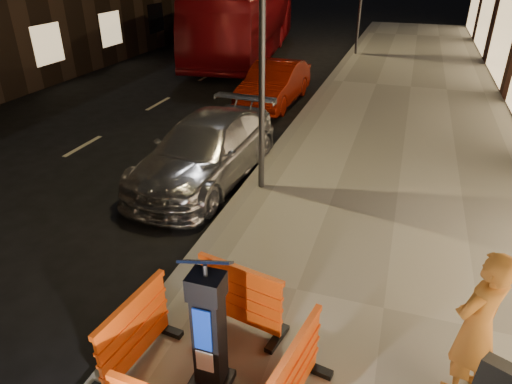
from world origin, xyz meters
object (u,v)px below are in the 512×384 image
(car_silver, at_px, (207,178))
(man, at_px, (477,326))
(parking_kiosk, at_px, (209,327))
(car_red, at_px, (274,104))
(barrier_bldgside, at_px, (295,375))
(bus_doubledecker, at_px, (246,55))
(barrier_back, at_px, (240,297))
(barrier_kerbside, at_px, (135,332))

(car_silver, xyz_separation_m, man, (5.02, -4.32, 1.07))
(parking_kiosk, bearing_deg, car_red, 111.22)
(parking_kiosk, distance_m, barrier_bldgside, 1.02)
(barrier_bldgside, distance_m, bus_doubledecker, 19.80)
(bus_doubledecker, bearing_deg, car_red, -71.30)
(barrier_back, xyz_separation_m, barrier_kerbside, (-0.95, -0.95, 0.00))
(car_silver, bearing_deg, barrier_back, -57.11)
(barrier_kerbside, height_order, man, man)
(parking_kiosk, xyz_separation_m, man, (2.68, 0.82, 0.07))
(barrier_back, relative_size, car_red, 0.30)
(car_silver, distance_m, bus_doubledecker, 13.86)
(car_red, relative_size, bus_doubledecker, 0.34)
(parking_kiosk, relative_size, bus_doubledecker, 0.14)
(parking_kiosk, bearing_deg, barrier_kerbside, -171.63)
(barrier_kerbside, xyz_separation_m, barrier_bldgside, (1.90, 0.00, 0.00))
(bus_doubledecker, bearing_deg, man, -70.89)
(barrier_bldgside, bearing_deg, parking_kiosk, 100.37)
(barrier_back, bearing_deg, car_red, 115.37)
(parking_kiosk, relative_size, man, 0.93)
(car_red, bearing_deg, car_silver, -86.38)
(barrier_back, relative_size, barrier_bldgside, 1.00)
(parking_kiosk, relative_size, barrier_kerbside, 1.40)
(bus_doubledecker, relative_size, man, 6.63)
(barrier_back, relative_size, car_silver, 0.26)
(barrier_kerbside, distance_m, man, 3.74)
(barrier_kerbside, height_order, bus_doubledecker, bus_doubledecker)
(barrier_back, xyz_separation_m, car_red, (-2.54, 10.18, -0.63))
(parking_kiosk, distance_m, car_red, 11.46)
(bus_doubledecker, bearing_deg, parking_kiosk, -79.04)
(barrier_kerbside, height_order, car_red, barrier_kerbside)
(parking_kiosk, bearing_deg, barrier_back, 98.37)
(barrier_back, xyz_separation_m, man, (2.68, -0.13, 0.44))
(car_silver, relative_size, bus_doubledecker, 0.39)
(barrier_bldgside, bearing_deg, barrier_kerbside, 100.37)
(car_red, bearing_deg, parking_kiosk, -75.35)
(barrier_bldgside, bearing_deg, car_red, 27.77)
(car_silver, height_order, bus_doubledecker, bus_doubledecker)
(barrier_kerbside, relative_size, bus_doubledecker, 0.10)
(car_silver, bearing_deg, car_red, 95.46)
(parking_kiosk, bearing_deg, barrier_bldgside, 8.37)
(barrier_back, height_order, barrier_kerbside, same)
(bus_doubledecker, bearing_deg, barrier_bldgside, -76.43)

